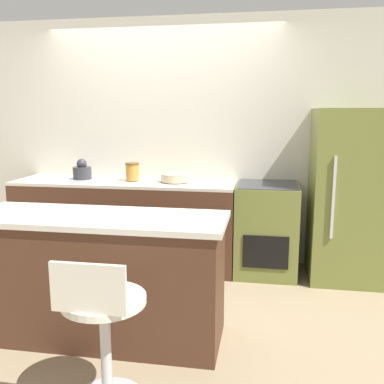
# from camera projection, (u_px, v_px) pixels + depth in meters

# --- Properties ---
(ground_plane) EXTENTS (14.00, 14.00, 0.00)m
(ground_plane) POSITION_uv_depth(u_px,v_px,m) (150.00, 277.00, 4.25)
(ground_plane) COLOR #998466
(wall_back) EXTENTS (8.00, 0.06, 2.60)m
(wall_back) POSITION_uv_depth(u_px,v_px,m) (164.00, 141.00, 4.69)
(wall_back) COLOR beige
(wall_back) RESTS_ON ground_plane
(back_counter) EXTENTS (2.32, 0.65, 0.91)m
(back_counter) POSITION_uv_depth(u_px,v_px,m) (126.00, 223.00, 4.56)
(back_counter) COLOR #4C2D1E
(back_counter) RESTS_ON ground_plane
(kitchen_island) EXTENTS (1.82, 0.63, 0.91)m
(kitchen_island) POSITION_uv_depth(u_px,v_px,m) (99.00, 276.00, 3.06)
(kitchen_island) COLOR #4C2D1E
(kitchen_island) RESTS_ON ground_plane
(oven_range) EXTENTS (0.61, 0.66, 0.91)m
(oven_range) POSITION_uv_depth(u_px,v_px,m) (266.00, 229.00, 4.31)
(oven_range) COLOR olive
(oven_range) RESTS_ON ground_plane
(refrigerator) EXTENTS (0.69, 0.70, 1.65)m
(refrigerator) POSITION_uv_depth(u_px,v_px,m) (348.00, 196.00, 4.10)
(refrigerator) COLOR olive
(refrigerator) RESTS_ON ground_plane
(stool_chair) EXTENTS (0.46, 0.46, 0.90)m
(stool_chair) POSITION_uv_depth(u_px,v_px,m) (103.00, 331.00, 2.30)
(stool_chair) COLOR #B7B7BC
(stool_chair) RESTS_ON ground_plane
(kettle) EXTENTS (0.20, 0.20, 0.22)m
(kettle) POSITION_uv_depth(u_px,v_px,m) (82.00, 171.00, 4.54)
(kettle) COLOR #333338
(kettle) RESTS_ON back_counter
(mixing_bowl) EXTENTS (0.29, 0.29, 0.08)m
(mixing_bowl) POSITION_uv_depth(u_px,v_px,m) (175.00, 177.00, 4.38)
(mixing_bowl) COLOR #C1B28E
(mixing_bowl) RESTS_ON back_counter
(canister_jar) EXTENTS (0.14, 0.14, 0.18)m
(canister_jar) POSITION_uv_depth(u_px,v_px,m) (132.00, 172.00, 4.44)
(canister_jar) COLOR #B77F33
(canister_jar) RESTS_ON back_counter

